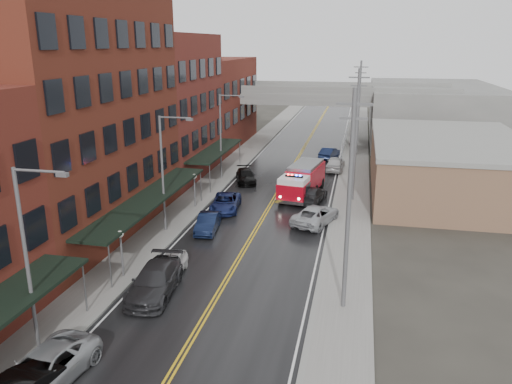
{
  "coord_description": "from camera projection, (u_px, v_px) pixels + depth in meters",
  "views": [
    {
      "loc": [
        7.55,
        -10.01,
        14.07
      ],
      "look_at": [
        -0.07,
        26.14,
        3.0
      ],
      "focal_mm": 35.0,
      "sensor_mm": 36.0,
      "label": 1
    }
  ],
  "objects": [
    {
      "name": "road",
      "position": [
        266.0,
        213.0,
        43.03
      ],
      "size": [
        11.0,
        160.0,
        0.02
      ],
      "primitive_type": "cube",
      "color": "black",
      "rests_on": "ground"
    },
    {
      "name": "sidewalk_left",
      "position": [
        186.0,
        206.0,
        44.45
      ],
      "size": [
        3.0,
        160.0,
        0.15
      ],
      "primitive_type": "cube",
      "color": "slate",
      "rests_on": "ground"
    },
    {
      "name": "sidewalk_right",
      "position": [
        352.0,
        218.0,
        41.57
      ],
      "size": [
        3.0,
        160.0,
        0.15
      ],
      "primitive_type": "cube",
      "color": "slate",
      "rests_on": "ground"
    },
    {
      "name": "curb_left",
      "position": [
        203.0,
        208.0,
        44.13
      ],
      "size": [
        0.3,
        160.0,
        0.15
      ],
      "primitive_type": "cube",
      "color": "gray",
      "rests_on": "ground"
    },
    {
      "name": "curb_right",
      "position": [
        332.0,
        216.0,
        41.89
      ],
      "size": [
        0.3,
        160.0,
        0.15
      ],
      "primitive_type": "cube",
      "color": "gray",
      "rests_on": "ground"
    },
    {
      "name": "brick_building_b",
      "position": [
        71.0,
        115.0,
        36.51
      ],
      "size": [
        9.0,
        20.0,
        18.0
      ],
      "primitive_type": "cube",
      "color": "#5B2318",
      "rests_on": "ground"
    },
    {
      "name": "brick_building_c",
      "position": [
        163.0,
        107.0,
        53.35
      ],
      "size": [
        9.0,
        15.0,
        15.0
      ],
      "primitive_type": "cube",
      "color": "maroon",
      "rests_on": "ground"
    },
    {
      "name": "brick_building_far",
      "position": [
        211.0,
        103.0,
        70.18
      ],
      "size": [
        9.0,
        20.0,
        12.0
      ],
      "primitive_type": "cube",
      "color": "maroon",
      "rests_on": "ground"
    },
    {
      "name": "tan_building",
      "position": [
        447.0,
        167.0,
        48.53
      ],
      "size": [
        14.0,
        22.0,
        5.0
      ],
      "primitive_type": "cube",
      "color": "brown",
      "rests_on": "ground"
    },
    {
      "name": "right_far_block",
      "position": [
        431.0,
        112.0,
        75.82
      ],
      "size": [
        18.0,
        30.0,
        8.0
      ],
      "primitive_type": "cube",
      "color": "slate",
      "rests_on": "ground"
    },
    {
      "name": "awning_1",
      "position": [
        150.0,
        198.0,
        37.09
      ],
      "size": [
        2.6,
        18.0,
        3.09
      ],
      "color": "black",
      "rests_on": "ground"
    },
    {
      "name": "awning_2",
      "position": [
        216.0,
        151.0,
        53.5
      ],
      "size": [
        2.6,
        13.0,
        3.09
      ],
      "color": "black",
      "rests_on": "ground"
    },
    {
      "name": "globe_lamp_1",
      "position": [
        121.0,
        243.0,
        30.51
      ],
      "size": [
        0.44,
        0.44,
        3.12
      ],
      "color": "#59595B",
      "rests_on": "ground"
    },
    {
      "name": "globe_lamp_2",
      "position": [
        194.0,
        183.0,
        43.63
      ],
      "size": [
        0.44,
        0.44,
        3.12
      ],
      "color": "#59595B",
      "rests_on": "ground"
    },
    {
      "name": "street_lamp_0",
      "position": [
        30.0,
        251.0,
        22.21
      ],
      "size": [
        2.64,
        0.22,
        9.0
      ],
      "color": "#59595B",
      "rests_on": "ground"
    },
    {
      "name": "street_lamp_1",
      "position": [
        165.0,
        167.0,
        37.21
      ],
      "size": [
        2.64,
        0.22,
        9.0
      ],
      "color": "#59595B",
      "rests_on": "ground"
    },
    {
      "name": "street_lamp_2",
      "position": [
        223.0,
        131.0,
        52.21
      ],
      "size": [
        2.64,
        0.22,
        9.0
      ],
      "color": "#59595B",
      "rests_on": "ground"
    },
    {
      "name": "utility_pole_0",
      "position": [
        349.0,
        200.0,
        25.74
      ],
      "size": [
        1.8,
        0.24,
        12.0
      ],
      "color": "#59595B",
      "rests_on": "ground"
    },
    {
      "name": "utility_pole_1",
      "position": [
        356.0,
        134.0,
        44.49
      ],
      "size": [
        1.8,
        0.24,
        12.0
      ],
      "color": "#59595B",
      "rests_on": "ground"
    },
    {
      "name": "utility_pole_2",
      "position": [
        359.0,
        107.0,
        63.23
      ],
      "size": [
        1.8,
        0.24,
        12.0
      ],
      "color": "#59595B",
      "rests_on": "ground"
    },
    {
      "name": "overpass",
      "position": [
        308.0,
        102.0,
        71.31
      ],
      "size": [
        40.0,
        10.0,
        7.5
      ],
      "color": "slate",
      "rests_on": "ground"
    },
    {
      "name": "fire_truck",
      "position": [
        302.0,
        180.0,
        47.35
      ],
      "size": [
        4.22,
        8.35,
        2.94
      ],
      "rotation": [
        0.0,
        0.0,
        -0.16
      ],
      "color": "#A90717",
      "rests_on": "ground"
    },
    {
      "name": "parked_car_left_2",
      "position": [
        43.0,
        370.0,
        21.12
      ],
      "size": [
        3.11,
        5.73,
        1.52
      ],
      "primitive_type": "imported",
      "rotation": [
        0.0,
        0.0,
        -0.11
      ],
      "color": "gray",
      "rests_on": "ground"
    },
    {
      "name": "parked_car_left_3",
      "position": [
        155.0,
        281.0,
        28.9
      ],
      "size": [
        2.87,
        5.92,
        1.66
      ],
      "primitive_type": "imported",
      "rotation": [
        0.0,
        0.0,
        0.1
      ],
      "color": "#28282B",
      "rests_on": "ground"
    },
    {
      "name": "parked_car_left_4",
      "position": [
        171.0,
        266.0,
        31.27
      ],
      "size": [
        1.97,
        4.04,
        1.33
      ],
      "primitive_type": "imported",
      "rotation": [
        0.0,
        0.0,
        0.1
      ],
      "color": "white",
      "rests_on": "ground"
    },
    {
      "name": "parked_car_left_5",
      "position": [
        208.0,
        223.0,
        38.64
      ],
      "size": [
        1.93,
        4.33,
        1.38
      ],
      "primitive_type": "imported",
      "rotation": [
        0.0,
        0.0,
        0.11
      ],
      "color": "black",
      "rests_on": "ground"
    },
    {
      "name": "parked_car_left_6",
      "position": [
        226.0,
        202.0,
        43.54
      ],
      "size": [
        2.89,
        5.25,
        1.39
      ],
      "primitive_type": "imported",
      "rotation": [
        0.0,
        0.0,
        0.12
      ],
      "color": "navy",
      "rests_on": "ground"
    },
    {
      "name": "parked_car_left_7",
      "position": [
        246.0,
        176.0,
        52.23
      ],
      "size": [
        3.24,
        5.1,
        1.38
      ],
      "primitive_type": "imported",
      "rotation": [
        0.0,
        0.0,
        0.3
      ],
      "color": "black",
      "rests_on": "ground"
    },
    {
      "name": "parked_car_right_0",
      "position": [
        316.0,
        215.0,
        40.26
      ],
      "size": [
        4.07,
        5.85,
        1.48
      ],
      "primitive_type": "imported",
      "rotation": [
        0.0,
        0.0,
        2.81
      ],
      "color": "#A7AAAF",
      "rests_on": "ground"
    },
    {
      "name": "parked_car_right_1",
      "position": [
        312.0,
        195.0,
        45.79
      ],
      "size": [
        2.73,
        5.13,
        1.41
      ],
      "primitive_type": "imported",
      "rotation": [
        0.0,
        0.0,
        2.98
      ],
      "color": "#242527",
      "rests_on": "ground"
    },
    {
      "name": "parked_car_right_2",
      "position": [
        335.0,
        164.0,
        56.99
      ],
      "size": [
        2.15,
        4.96,
        1.67
      ],
      "primitive_type": "imported",
      "rotation": [
        0.0,
        0.0,
        3.11
      ],
      "color": "#B7B7B7",
      "rests_on": "ground"
    },
    {
      "name": "parked_car_right_3",
      "position": [
        329.0,
        153.0,
        62.86
      ],
      "size": [
        2.56,
        4.7,
        1.47
      ],
      "primitive_type": "imported",
      "rotation": [
        0.0,
        0.0,
        2.9
      ],
      "color": "black",
      "rests_on": "ground"
    }
  ]
}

